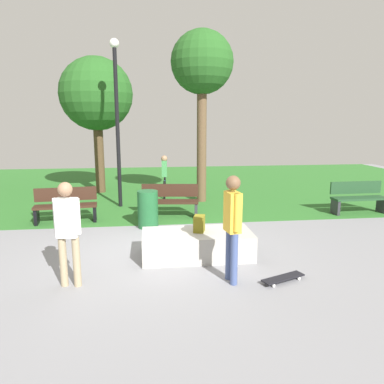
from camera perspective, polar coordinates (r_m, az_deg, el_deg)
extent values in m
plane|color=gray|center=(7.65, -6.07, -9.17)|extent=(28.00, 28.00, 0.00)
cube|color=#2D6B28|center=(15.33, -6.52, 1.12)|extent=(26.60, 12.14, 0.01)
cube|color=#A8A59E|center=(7.18, 0.83, -8.31)|extent=(2.15, 0.99, 0.51)
cube|color=olive|center=(7.09, 1.15, -5.04)|extent=(0.27, 0.32, 0.32)
cylinder|color=tan|center=(6.27, -19.74, -10.33)|extent=(0.12, 0.12, 0.84)
cylinder|color=tan|center=(6.20, -17.82, -10.47)|extent=(0.12, 0.12, 0.84)
cube|color=white|center=(6.01, -19.22, -3.88)|extent=(0.35, 0.25, 0.63)
cylinder|color=white|center=(6.07, -20.73, -3.60)|extent=(0.09, 0.09, 0.58)
cylinder|color=white|center=(5.95, -17.71, -3.70)|extent=(0.09, 0.09, 0.58)
sphere|color=#9E7556|center=(5.92, -19.50, 0.40)|extent=(0.23, 0.23, 0.23)
cylinder|color=#3F5184|center=(6.19, 5.90, -9.82)|extent=(0.12, 0.12, 0.88)
cylinder|color=#3F5184|center=(6.00, 6.69, -10.53)|extent=(0.12, 0.12, 0.88)
cube|color=gold|center=(5.86, 6.45, -3.16)|extent=(0.25, 0.35, 0.66)
cylinder|color=gold|center=(6.00, 5.84, -2.54)|extent=(0.09, 0.09, 0.60)
cylinder|color=gold|center=(5.70, 7.10, -3.30)|extent=(0.09, 0.09, 0.60)
sphere|color=brown|center=(5.76, 6.55, 1.45)|extent=(0.24, 0.24, 0.24)
cube|color=black|center=(6.38, 14.26, -13.04)|extent=(0.82, 0.49, 0.02)
cylinder|color=silver|center=(6.63, 15.57, -12.54)|extent=(0.06, 0.05, 0.06)
cylinder|color=silver|center=(6.53, 16.57, -12.98)|extent=(0.06, 0.05, 0.06)
cylinder|color=silver|center=(6.28, 11.81, -13.75)|extent=(0.06, 0.05, 0.06)
cylinder|color=silver|center=(6.17, 12.80, -14.25)|extent=(0.06, 0.05, 0.06)
cube|color=#331E14|center=(10.07, -19.41, -2.12)|extent=(1.64, 0.62, 0.06)
cube|color=#331E14|center=(10.22, -19.38, -0.31)|extent=(1.60, 0.24, 0.36)
cube|color=black|center=(10.06, -15.15, -3.19)|extent=(0.12, 0.40, 0.45)
cube|color=black|center=(10.23, -23.43, -3.50)|extent=(0.12, 0.40, 0.45)
cube|color=#1E4223|center=(11.53, 25.02, -0.91)|extent=(1.61, 0.50, 0.06)
cube|color=#1E4223|center=(11.66, 24.53, 0.65)|extent=(1.60, 0.12, 0.36)
cube|color=#2D2D33|center=(12.00, 27.85, -1.83)|extent=(0.09, 0.40, 0.45)
cube|color=#2D2D33|center=(11.19, 21.78, -2.18)|extent=(0.09, 0.40, 0.45)
cube|color=#331E14|center=(10.04, -3.57, -1.54)|extent=(1.64, 0.63, 0.06)
cube|color=#331E14|center=(10.19, -3.52, 0.27)|extent=(1.60, 0.25, 0.36)
cube|color=#2D2D33|center=(10.07, 0.63, -2.79)|extent=(0.13, 0.40, 0.45)
cube|color=#2D2D33|center=(10.16, -7.71, -2.76)|extent=(0.13, 0.40, 0.45)
cylinder|color=brown|center=(11.90, 1.54, 7.73)|extent=(0.31, 0.31, 3.89)
sphere|color=#23561E|center=(12.02, 1.60, 19.90)|extent=(1.99, 1.99, 1.99)
cylinder|color=#4C3823|center=(13.96, -14.49, 5.73)|extent=(0.35, 0.35, 2.84)
sphere|color=#23561E|center=(13.95, -14.95, 14.81)|extent=(2.63, 2.63, 2.63)
cylinder|color=black|center=(11.33, -11.71, 9.56)|extent=(0.12, 0.12, 4.77)
sphere|color=silver|center=(11.55, -12.23, 22.07)|extent=(0.28, 0.28, 0.28)
cylinder|color=#1E592D|center=(9.14, -7.02, -2.72)|extent=(0.52, 0.52, 0.94)
torus|color=black|center=(12.19, -4.41, 0.13)|extent=(0.11, 0.72, 0.72)
torus|color=black|center=(13.27, -4.32, 1.03)|extent=(0.11, 0.72, 0.72)
cube|color=#2659A5|center=(12.69, -4.37, 1.49)|extent=(0.10, 0.99, 0.08)
cube|color=#3F8C4C|center=(12.62, -4.41, 3.73)|extent=(0.20, 0.29, 0.56)
sphere|color=#9E7556|center=(12.58, -4.43, 5.31)|extent=(0.22, 0.22, 0.22)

